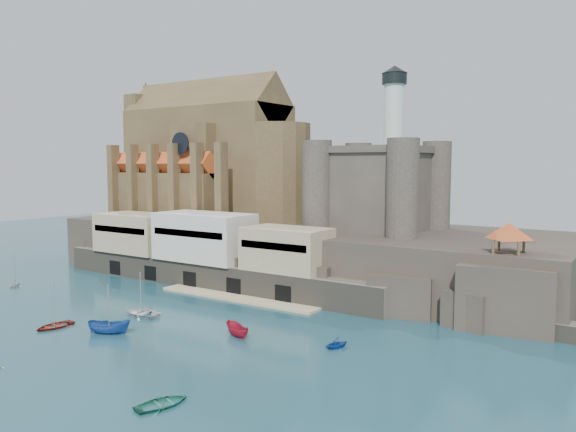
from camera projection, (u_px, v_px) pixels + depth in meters
The scene contains 14 objects.
ground at pixel (144, 323), 77.51m from camera, with size 300.00×300.00×0.00m, color #17404E.
promontory at pixel (297, 251), 109.72m from camera, with size 100.00×36.00×10.00m.
quay at pixel (202, 251), 101.67m from camera, with size 70.00×12.00×13.05m.
church at pixel (212, 163), 123.44m from camera, with size 47.00×25.93×30.51m.
castle_keep at pixel (378, 184), 100.88m from camera, with size 21.20×21.20×29.30m.
rock_outcrop at pixel (506, 298), 75.24m from camera, with size 14.50×10.50×8.70m.
pavilion at pixel (509, 233), 74.56m from camera, with size 6.40×6.40×5.40m.
boat_0 at pixel (54, 328), 75.23m from camera, with size 3.80×1.10×5.33m, color maroon.
boat_2 at pixel (109, 333), 72.60m from camera, with size 2.15×2.20×5.70m, color #214D99.
boat_3 at pixel (162, 406), 50.92m from camera, with size 3.64×1.05×5.09m, color #227559.
boat_4 at pixel (15, 286), 100.51m from camera, with size 2.57×1.57×2.97m, color silver.
boat_5 at pixel (237, 336), 71.73m from camera, with size 1.81×1.86×4.81m, color #AB172F.
boat_6 at pixel (141, 315), 81.38m from camera, with size 4.58×1.33×6.41m, color silver.
boat_7 at pixel (336, 348), 66.95m from camera, with size 2.75×1.68×3.19m, color #113C94.
Camera 1 is at (58.75, -51.88, 21.91)m, focal length 35.00 mm.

